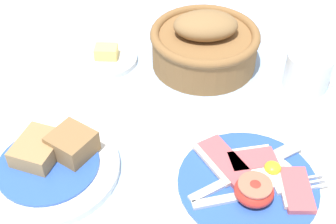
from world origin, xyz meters
The scene contains 6 objects.
ground_plane centered at (0.00, 0.00, 0.00)m, with size 3.00×3.00×0.00m, color #93B2DB.
breakfast_plate centered at (0.05, 0.00, 0.01)m, with size 0.26×0.26×0.04m.
bread_plate centered at (-0.22, -0.03, 0.01)m, with size 0.20×0.20×0.05m.
sugar_cup centered at (0.12, 0.25, 0.03)m, with size 0.08×0.08×0.06m.
bread_basket centered at (-0.06, 0.27, 0.04)m, with size 0.19×0.19×0.10m.
butter_dish centered at (-0.23, 0.23, 0.01)m, with size 0.11×0.11×0.03m.
Camera 1 is at (0.05, -0.41, 0.51)m, focal length 50.00 mm.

